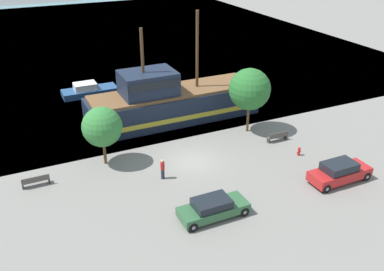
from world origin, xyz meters
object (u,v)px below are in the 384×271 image
at_px(parked_car_curb_mid, 340,172).
at_px(pedestrian_walking_near, 163,169).
at_px(bench_promenade_east, 36,181).
at_px(bench_promenade_west, 278,136).
at_px(moored_boat_dockside, 89,90).
at_px(parked_car_curb_front, 213,208).
at_px(fire_hydrant, 299,151).
at_px(pirate_ship, 171,101).

bearing_deg(parked_car_curb_mid, pedestrian_walking_near, 153.26).
bearing_deg(bench_promenade_east, bench_promenade_west, -4.32).
distance_m(moored_boat_dockside, parked_car_curb_front, 25.75).
distance_m(parked_car_curb_front, pedestrian_walking_near, 5.89).
xyz_separation_m(fire_hydrant, bench_promenade_west, (-0.06, 2.91, 0.04)).
height_order(bench_promenade_west, pedestrian_walking_near, pedestrian_walking_near).
relative_size(parked_car_curb_front, parked_car_curb_mid, 0.97).
xyz_separation_m(parked_car_curb_front, fire_hydrant, (10.32, 4.30, -0.27)).
bearing_deg(bench_promenade_west, moored_boat_dockside, 124.18).
relative_size(bench_promenade_east, pedestrian_walking_near, 1.20).
bearing_deg(pedestrian_walking_near, bench_promenade_west, 7.26).
height_order(pirate_ship, bench_promenade_east, pirate_ship).
height_order(fire_hydrant, bench_promenade_west, bench_promenade_west).
height_order(bench_promenade_east, bench_promenade_west, same).
height_order(bench_promenade_east, pedestrian_walking_near, pedestrian_walking_near).
xyz_separation_m(bench_promenade_east, pedestrian_walking_near, (8.80, -3.00, 0.38)).
bearing_deg(moored_boat_dockside, fire_hydrant, -59.49).
distance_m(parked_car_curb_mid, pedestrian_walking_near, 13.17).
bearing_deg(parked_car_curb_mid, bench_promenade_east, 156.54).
xyz_separation_m(pirate_ship, bench_promenade_west, (6.70, -8.26, -1.47)).
xyz_separation_m(parked_car_curb_mid, bench_promenade_east, (-20.56, 8.92, -0.34)).
xyz_separation_m(parked_car_curb_front, pedestrian_walking_near, (-1.25, 5.75, 0.14)).
relative_size(parked_car_curb_mid, pedestrian_walking_near, 2.93).
relative_size(moored_boat_dockside, pedestrian_walking_near, 3.68).
distance_m(moored_boat_dockside, fire_hydrant, 24.78).
xyz_separation_m(parked_car_curb_front, bench_promenade_west, (10.26, 7.22, -0.24)).
bearing_deg(pirate_ship, bench_promenade_west, -50.98).
distance_m(parked_car_curb_mid, bench_promenade_west, 7.40).
xyz_separation_m(pirate_ship, bench_promenade_east, (-13.61, -6.73, -1.47)).
relative_size(moored_boat_dockside, parked_car_curb_front, 1.30).
distance_m(pirate_ship, pedestrian_walking_near, 10.91).
distance_m(moored_boat_dockside, pedestrian_walking_near, 19.93).
distance_m(bench_promenade_west, pedestrian_walking_near, 11.61).
distance_m(fire_hydrant, bench_promenade_west, 2.91).
relative_size(fire_hydrant, pedestrian_walking_near, 0.47).
distance_m(pirate_ship, bench_promenade_west, 10.74).
bearing_deg(pirate_ship, parked_car_curb_front, -102.97).
height_order(parked_car_curb_mid, bench_promenade_east, parked_car_curb_mid).
bearing_deg(fire_hydrant, parked_car_curb_mid, -87.55).
height_order(parked_car_curb_mid, fire_hydrant, parked_car_curb_mid).
xyz_separation_m(fire_hydrant, bench_promenade_east, (-20.37, 4.45, 0.04)).
bearing_deg(moored_boat_dockside, parked_car_curb_front, -84.96).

